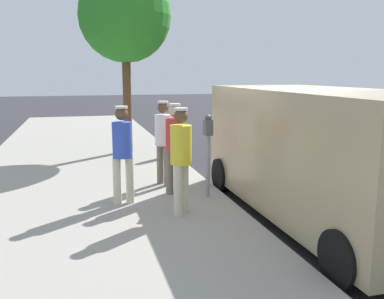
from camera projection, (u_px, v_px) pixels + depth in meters
The scene contains 10 objects.
ground_plane at pixel (282, 204), 7.83m from camera, with size 80.00×80.00×0.00m, color #2D2D33.
sidewalk_slab at pixel (89, 217), 6.92m from camera, with size 5.00×32.00×0.15m, color #9E998E.
parking_meter_near at pixel (208, 142), 7.60m from camera, with size 0.14×0.18×1.52m.
pedestrian_in_red at pixel (175, 143), 7.75m from camera, with size 0.34×0.34×1.71m.
pedestrian_in_blue at pixel (123, 148), 7.21m from camera, with size 0.36×0.34×1.70m.
pedestrian_in_yellow at pixel (181, 154), 6.66m from camera, with size 0.34×0.34×1.72m.
pedestrian_in_white at pixel (163, 137), 8.46m from camera, with size 0.34×0.34×1.70m.
parked_van at pixel (320, 152), 6.77m from camera, with size 2.14×5.21×2.15m.
street_tree at pixel (125, 17), 11.61m from camera, with size 2.55×2.55×5.08m.
fire_hydrant at pixel (163, 143), 11.18m from camera, with size 0.24×0.24×0.86m.
Camera 1 is at (3.59, 6.82, 2.41)m, focal length 39.35 mm.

